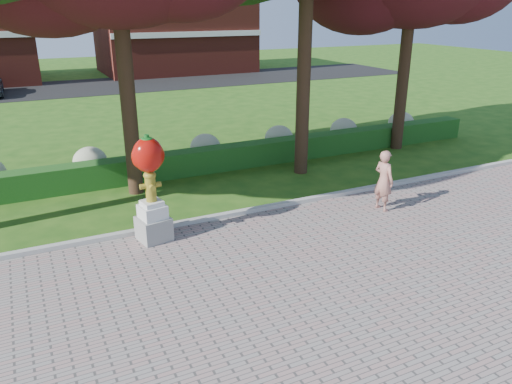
% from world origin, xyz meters
% --- Properties ---
extents(ground, '(100.00, 100.00, 0.00)m').
position_xyz_m(ground, '(0.00, 0.00, 0.00)').
color(ground, '#235014').
rests_on(ground, ground).
extents(walkway, '(40.00, 14.00, 0.04)m').
position_xyz_m(walkway, '(0.00, -4.00, 0.02)').
color(walkway, gray).
rests_on(walkway, ground).
extents(curb, '(40.00, 0.18, 0.15)m').
position_xyz_m(curb, '(0.00, 3.00, 0.07)').
color(curb, '#ADADA5').
rests_on(curb, ground).
extents(lawn_hedge, '(24.00, 0.70, 0.80)m').
position_xyz_m(lawn_hedge, '(0.00, 7.00, 0.40)').
color(lawn_hedge, '#164E19').
rests_on(lawn_hedge, ground).
extents(hydrangea_row, '(20.10, 1.10, 0.99)m').
position_xyz_m(hydrangea_row, '(0.57, 8.00, 0.55)').
color(hydrangea_row, '#AEB88D').
rests_on(hydrangea_row, ground).
extents(street, '(50.00, 8.00, 0.02)m').
position_xyz_m(street, '(0.00, 28.00, 0.01)').
color(street, black).
rests_on(street, ground).
extents(building_right, '(12.00, 8.00, 6.40)m').
position_xyz_m(building_right, '(8.00, 34.00, 3.20)').
color(building_right, maroon).
rests_on(building_right, ground).
extents(hydrant_sculpture, '(0.82, 0.82, 2.60)m').
position_xyz_m(hydrant_sculpture, '(-2.37, 2.50, 1.41)').
color(hydrant_sculpture, gray).
rests_on(hydrant_sculpture, walkway).
extents(woman, '(0.49, 0.67, 1.69)m').
position_xyz_m(woman, '(3.79, 1.61, 0.88)').
color(woman, '#B17465').
rests_on(woman, walkway).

